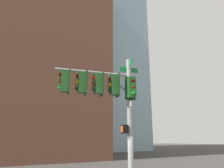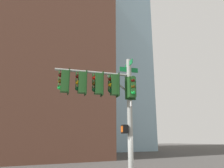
{
  "view_description": "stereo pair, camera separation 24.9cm",
  "coord_description": "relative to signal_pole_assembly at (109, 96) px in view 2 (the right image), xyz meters",
  "views": [
    {
      "loc": [
        8.14,
        -6.04,
        2.36
      ],
      "look_at": [
        -0.54,
        -1.03,
        5.01
      ],
      "focal_mm": 33.89,
      "sensor_mm": 36.0,
      "label": 1
    },
    {
      "loc": [
        8.26,
        -5.83,
        2.36
      ],
      "look_at": [
        -0.54,
        -1.03,
        5.01
      ],
      "focal_mm": 33.89,
      "sensor_mm": 36.0,
      "label": 2
    }
  ],
  "objects": [
    {
      "name": "signal_pole_assembly",
      "position": [
        0.0,
        0.0,
        0.0
      ],
      "size": [
        1.56,
        4.06,
        6.37
      ],
      "rotation": [
        0.0,
        0.0,
        4.49
      ],
      "color": "gray",
      "rests_on": "ground_plane"
    },
    {
      "name": "building_brick_farside",
      "position": [
        -43.51,
        17.8,
        14.64
      ],
      "size": [
        21.15,
        19.46,
        38.08
      ],
      "primitive_type": "cube",
      "color": "#4C3328",
      "rests_on": "ground_plane"
    },
    {
      "name": "building_brick_midblock",
      "position": [
        -43.16,
        15.17,
        20.45
      ],
      "size": [
        18.05,
        19.94,
        49.69
      ],
      "primitive_type": "cube",
      "color": "brown",
      "rests_on": "ground_plane"
    },
    {
      "name": "building_glass_tower",
      "position": [
        -43.62,
        10.44,
        30.19
      ],
      "size": [
        32.01,
        31.91,
        69.17
      ],
      "primitive_type": "cube",
      "color": "#8CB2C6",
      "rests_on": "ground_plane"
    },
    {
      "name": "building_brick_nearside",
      "position": [
        -26.93,
        0.02,
        15.71
      ],
      "size": [
        26.59,
        16.38,
        40.21
      ],
      "primitive_type": "cube",
      "color": "brown",
      "rests_on": "ground_plane"
    }
  ]
}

